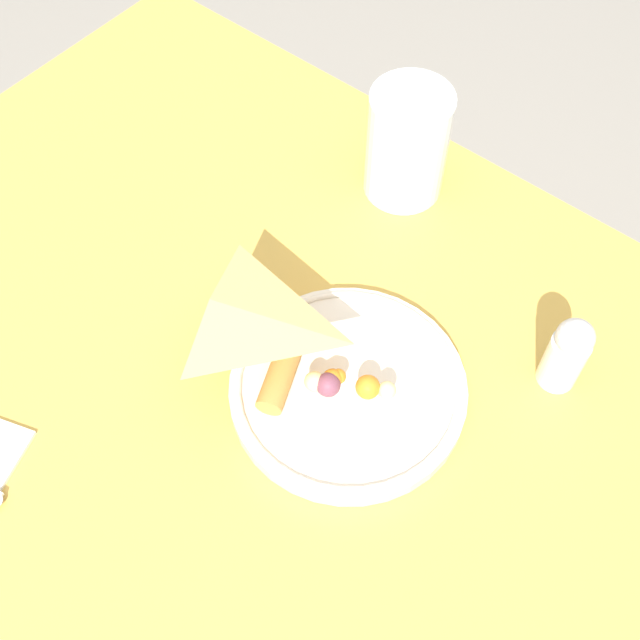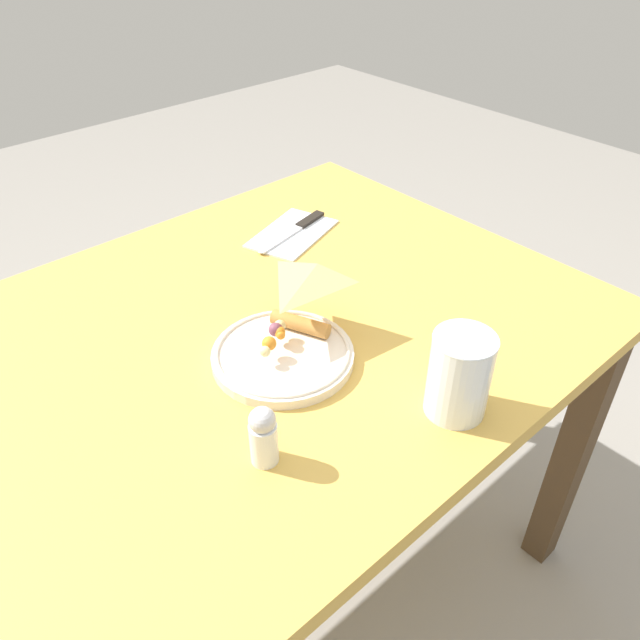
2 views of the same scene
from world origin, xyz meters
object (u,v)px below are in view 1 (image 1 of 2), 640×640
dining_table (266,489)px  salt_shaker (567,353)px  plate_pizza (346,386)px  milk_glass (407,148)px

dining_table → salt_shaker: 0.31m
plate_pizza → milk_glass: (-0.11, 0.24, 0.04)m
milk_glass → salt_shaker: bearing=-22.5°
dining_table → milk_glass: (-0.08, 0.33, 0.16)m
plate_pizza → milk_glass: 0.26m
salt_shaker → dining_table: bearing=-126.3°
plate_pizza → dining_table: bearing=-105.9°
dining_table → salt_shaker: salt_shaker is taller
dining_table → salt_shaker: (0.16, 0.22, 0.14)m
dining_table → milk_glass: bearing=104.3°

